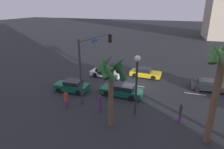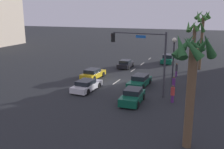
% 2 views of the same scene
% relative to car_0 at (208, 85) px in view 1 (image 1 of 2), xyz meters
% --- Properties ---
extents(ground_plane, '(220.00, 220.00, 0.00)m').
position_rel_car_0_xyz_m(ground_plane, '(8.65, 1.68, -0.59)').
color(ground_plane, '#232628').
extents(lane_stripe_2, '(2.33, 0.14, 0.01)m').
position_rel_car_0_xyz_m(lane_stripe_2, '(1.38, 1.68, -0.59)').
color(lane_stripe_2, silver).
rests_on(lane_stripe_2, ground_plane).
extents(lane_stripe_3, '(2.60, 0.14, 0.01)m').
position_rel_car_0_xyz_m(lane_stripe_3, '(8.53, 1.68, -0.59)').
color(lane_stripe_3, silver).
rests_on(lane_stripe_3, ground_plane).
extents(car_0, '(3.96, 1.94, 1.26)m').
position_rel_car_0_xyz_m(car_0, '(0.00, 0.00, 0.00)').
color(car_0, black).
rests_on(car_0, ground_plane).
extents(car_1, '(4.42, 2.02, 1.24)m').
position_rel_car_0_xyz_m(car_1, '(13.13, -0.17, -0.01)').
color(car_1, silver).
rests_on(car_1, ground_plane).
extents(car_2, '(4.01, 2.00, 1.36)m').
position_rel_car_0_xyz_m(car_2, '(15.03, 5.79, 0.05)').
color(car_2, '#0F5138').
rests_on(car_2, ground_plane).
extents(car_3, '(4.27, 2.04, 1.26)m').
position_rel_car_0_xyz_m(car_3, '(7.86, -1.94, 0.00)').
color(car_3, gold).
rests_on(car_3, ground_plane).
extents(car_4, '(4.71, 2.01, 1.31)m').
position_rel_car_0_xyz_m(car_4, '(9.18, 4.88, 0.02)').
color(car_4, '#0F5138').
rests_on(car_4, ground_plane).
extents(traffic_signal, '(1.15, 6.28, 6.69)m').
position_rel_car_0_xyz_m(traffic_signal, '(12.07, 6.22, 4.00)').
color(traffic_signal, '#38383D').
rests_on(traffic_signal, ground_plane).
extents(streetlamp, '(0.56, 0.56, 5.66)m').
position_rel_car_0_xyz_m(streetlamp, '(6.84, 8.33, 3.42)').
color(streetlamp, '#2D2D33').
rests_on(streetlamp, ground_plane).
extents(pedestrian_0, '(0.39, 0.39, 1.86)m').
position_rel_car_0_xyz_m(pedestrian_0, '(2.90, 8.30, 0.41)').
color(pedestrian_0, '#59266B').
rests_on(pedestrian_0, ground_plane).
extents(pedestrian_1, '(0.42, 0.42, 1.74)m').
position_rel_car_0_xyz_m(pedestrian_1, '(13.51, 9.38, 0.32)').
color(pedestrian_1, '#59266B').
rests_on(pedestrian_1, ground_plane).
extents(pedestrian_2, '(0.45, 0.45, 1.76)m').
position_rel_car_0_xyz_m(pedestrian_2, '(10.06, 8.96, 0.34)').
color(pedestrian_2, '#59266B').
rests_on(pedestrian_2, ground_plane).
extents(palm_tree_1, '(2.55, 2.66, 6.13)m').
position_rel_car_0_xyz_m(palm_tree_1, '(8.32, 10.72, 4.08)').
color(palm_tree_1, brown).
rests_on(palm_tree_1, ground_plane).
extents(palm_tree_2, '(2.48, 2.65, 7.68)m').
position_rel_car_0_xyz_m(palm_tree_2, '(0.91, 10.19, 4.91)').
color(palm_tree_2, brown).
rests_on(palm_tree_2, ground_plane).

